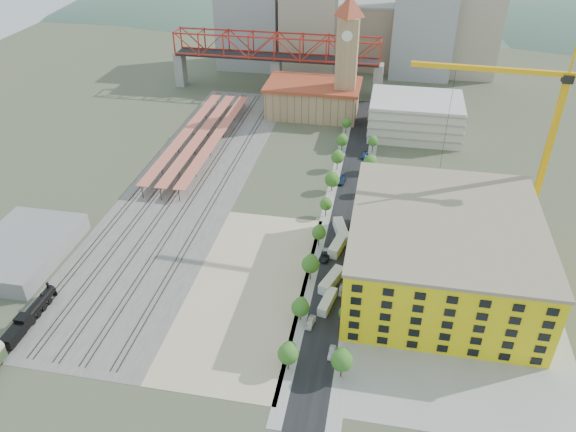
% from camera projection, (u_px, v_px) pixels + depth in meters
% --- Properties ---
extents(ground, '(400.00, 400.00, 0.00)m').
position_uv_depth(ground, '(288.00, 222.00, 164.05)').
color(ground, '#474C38').
rests_on(ground, ground).
extents(ballast_strip, '(36.00, 165.00, 0.06)m').
position_uv_depth(ballast_strip, '(190.00, 182.00, 184.10)').
color(ballast_strip, '#605E59').
rests_on(ballast_strip, ground).
extents(dirt_lot, '(28.00, 67.00, 0.06)m').
position_uv_depth(dirt_lot, '(248.00, 289.00, 138.64)').
color(dirt_lot, tan).
rests_on(dirt_lot, ground).
extents(street_asphalt, '(12.00, 170.00, 0.06)m').
position_uv_depth(street_asphalt, '(347.00, 201.00, 173.93)').
color(street_asphalt, black).
rests_on(street_asphalt, ground).
extents(sidewalk_west, '(3.00, 170.00, 0.04)m').
position_uv_depth(sidewalk_west, '(330.00, 199.00, 174.79)').
color(sidewalk_west, gray).
rests_on(sidewalk_west, ground).
extents(sidewalk_east, '(3.00, 170.00, 0.04)m').
position_uv_depth(sidewalk_east, '(365.00, 202.00, 173.08)').
color(sidewalk_east, gray).
rests_on(sidewalk_east, ground).
extents(construction_pad, '(50.00, 90.00, 0.06)m').
position_uv_depth(construction_pad, '(449.00, 283.00, 140.50)').
color(construction_pad, gray).
rests_on(construction_pad, ground).
extents(rail_tracks, '(26.56, 160.00, 0.18)m').
position_uv_depth(rail_tracks, '(185.00, 181.00, 184.32)').
color(rail_tracks, '#382B23').
rests_on(rail_tracks, ground).
extents(platform_canopies, '(16.00, 80.00, 4.12)m').
position_uv_depth(platform_canopies, '(201.00, 135.00, 205.45)').
color(platform_canopies, '#CC5D4E').
rests_on(platform_canopies, ground).
extents(station_hall, '(38.00, 24.00, 13.10)m').
position_uv_depth(station_hall, '(313.00, 98.00, 228.95)').
color(station_hall, tan).
rests_on(station_hall, ground).
extents(clock_tower, '(12.00, 12.00, 52.00)m').
position_uv_depth(clock_tower, '(347.00, 47.00, 213.33)').
color(clock_tower, tan).
rests_on(clock_tower, ground).
extents(parking_garage, '(34.00, 26.00, 14.00)m').
position_uv_depth(parking_garage, '(415.00, 116.00, 212.46)').
color(parking_garage, silver).
rests_on(parking_garage, ground).
extents(truss_bridge, '(94.00, 9.60, 25.60)m').
position_uv_depth(truss_bridge, '(276.00, 50.00, 244.46)').
color(truss_bridge, gray).
rests_on(truss_bridge, ground).
extents(construction_building, '(44.60, 50.60, 18.80)m').
position_uv_depth(construction_building, '(442.00, 252.00, 135.89)').
color(construction_building, yellow).
rests_on(construction_building, ground).
extents(warehouse, '(22.00, 32.00, 5.00)m').
position_uv_depth(warehouse, '(22.00, 250.00, 148.21)').
color(warehouse, gray).
rests_on(warehouse, ground).
extents(street_trees, '(15.40, 124.40, 8.00)m').
position_uv_depth(street_trees, '(344.00, 218.00, 165.69)').
color(street_trees, '#26631D').
rests_on(street_trees, ground).
extents(skyline, '(133.00, 46.00, 60.00)m').
position_uv_depth(skyline, '(358.00, 23.00, 268.08)').
color(skyline, '#9EA0A3').
rests_on(skyline, ground).
extents(distant_hills, '(647.00, 264.00, 227.00)m').
position_uv_depth(distant_hills, '(413.00, 128.00, 414.83)').
color(distant_hills, '#4C6B59').
rests_on(distant_hills, ground).
extents(locomotive, '(2.63, 20.31, 5.08)m').
position_uv_depth(locomotive, '(32.00, 314.00, 128.31)').
color(locomotive, black).
rests_on(locomotive, ground).
extents(tower_crane, '(50.49, 4.06, 53.89)m').
position_uv_depth(tower_crane, '(541.00, 123.00, 141.75)').
color(tower_crane, '#FFB510').
rests_on(tower_crane, ground).
extents(site_trailer_a, '(3.90, 8.97, 2.38)m').
position_uv_depth(site_trailer_a, '(327.00, 302.00, 132.83)').
color(site_trailer_a, silver).
rests_on(site_trailer_a, ground).
extents(site_trailer_b, '(5.70, 10.14, 2.69)m').
position_uv_depth(site_trailer_b, '(331.00, 280.00, 139.39)').
color(site_trailer_b, silver).
rests_on(site_trailer_b, ground).
extents(site_trailer_c, '(4.85, 10.61, 2.81)m').
position_uv_depth(site_trailer_c, '(338.00, 244.00, 152.03)').
color(site_trailer_c, silver).
rests_on(site_trailer_c, ground).
extents(site_trailer_d, '(5.74, 10.73, 2.84)m').
position_uv_depth(site_trailer_d, '(341.00, 231.00, 157.62)').
color(site_trailer_d, silver).
rests_on(site_trailer_d, ground).
extents(car_0, '(2.48, 4.79, 1.56)m').
position_uv_depth(car_0, '(310.00, 322.00, 127.56)').
color(car_0, silver).
rests_on(car_0, ground).
extents(car_1, '(2.09, 4.53, 1.44)m').
position_uv_depth(car_1, '(325.00, 253.00, 149.75)').
color(car_1, '#ABAAB0').
rests_on(car_1, ground).
extents(car_2, '(2.91, 5.60, 1.51)m').
position_uv_depth(car_2, '(325.00, 256.00, 148.73)').
color(car_2, black).
rests_on(car_2, ground).
extents(car_3, '(2.96, 5.74, 1.59)m').
position_uv_depth(car_3, '(342.00, 181.00, 183.17)').
color(car_3, '#1A2D4E').
rests_on(car_3, ground).
extents(car_4, '(1.76, 4.17, 1.41)m').
position_uv_depth(car_4, '(332.00, 353.00, 119.90)').
color(car_4, silver).
rests_on(car_4, ground).
extents(car_5, '(1.72, 4.57, 1.49)m').
position_uv_depth(car_5, '(342.00, 290.00, 137.13)').
color(car_5, gray).
rests_on(car_5, ground).
extents(car_6, '(2.90, 5.23, 1.38)m').
position_uv_depth(car_6, '(352.00, 229.00, 159.76)').
color(car_6, black).
rests_on(car_6, ground).
extents(car_7, '(2.75, 5.35, 1.49)m').
position_uv_depth(car_7, '(364.00, 155.00, 198.55)').
color(car_7, navy).
rests_on(car_7, ground).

